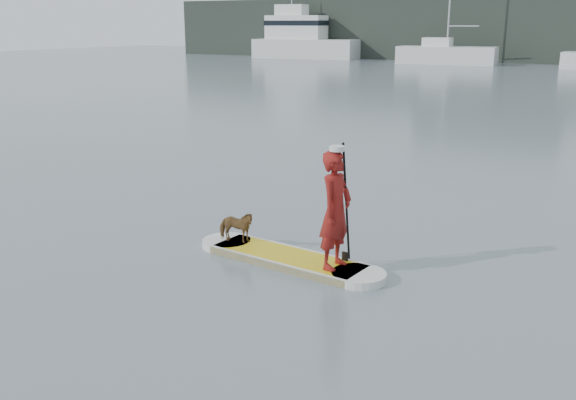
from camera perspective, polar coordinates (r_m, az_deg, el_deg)
The scene contains 9 objects.
ground at distance 13.32m, azimuth 7.31°, elevation -0.22°, with size 140.00×140.00×0.00m, color slate.
paddleboard at distance 9.95m, azimuth -0.00°, elevation -5.22°, with size 3.29×1.04×0.12m.
paddler at distance 9.22m, azimuth 4.26°, elevation -0.91°, with size 0.63×0.41×1.73m, color maroon.
white_cap at distance 9.00m, azimuth 4.37°, elevation 4.59°, with size 0.22×0.22×0.07m, color silver.
dog at distance 10.44m, azimuth -4.65°, elevation -2.38°, with size 0.28×0.62×0.53m, color brown.
paddle at distance 9.51m, azimuth 5.18°, elevation -1.58°, with size 0.10×0.30×2.00m.
sailboat_c at distance 60.05m, azimuth 13.84°, elevation 12.51°, with size 8.78×3.60×12.29m.
motor_yacht_b at distance 68.08m, azimuth 1.22°, elevation 14.15°, with size 11.06×4.76×7.09m.
shore_building_west at distance 67.53m, azimuth 17.95°, elevation 15.55°, with size 14.00×4.00×9.00m, color black.
Camera 1 is at (4.90, -11.86, 3.58)m, focal length 40.00 mm.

